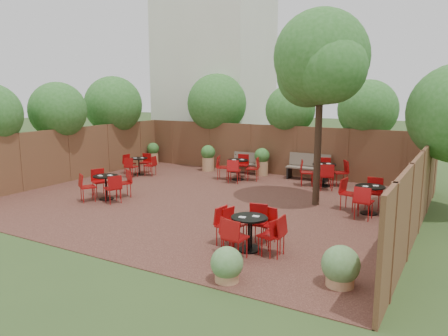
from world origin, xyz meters
The scene contains 13 objects.
ground centered at (0.00, 0.00, 0.00)m, with size 80.00×80.00×0.00m, color #354F23.
courtyard_paving centered at (0.00, 0.00, 0.01)m, with size 12.00×10.00×0.02m, color #3C2118.
fence_back centered at (0.00, 5.00, 1.00)m, with size 12.00×0.08×2.00m, color #532E1F.
fence_left centered at (-6.00, 0.00, 1.00)m, with size 0.08×10.00×2.00m, color #532E1F.
fence_right centered at (6.00, 0.00, 1.00)m, with size 0.08×10.00×2.00m, color #532E1F.
neighbour_building centered at (-4.50, 8.00, 4.00)m, with size 5.00×4.00×8.00m, color silver.
overhang_foliage centered at (-1.21, 3.09, 2.71)m, with size 15.75×10.53×2.63m.
courtyard_tree centered at (3.07, 1.23, 4.13)m, with size 2.82×2.73×5.63m.
park_bench_left centered at (-0.89, 4.62, 0.46)m, with size 1.38×0.46×0.85m.
park_bench_right centered at (1.67, 4.63, 0.53)m, with size 1.62×0.55×0.99m.
bistro_tables centered at (0.98, 0.58, 0.46)m, with size 10.71×8.52×0.93m.
planters centered at (-1.02, 3.76, 0.58)m, with size 11.83×4.09×1.09m.
low_shrubs centered at (4.84, -3.28, 0.35)m, with size 2.94×3.88×0.73m.
Camera 1 is at (6.96, -11.01, 3.42)m, focal length 34.82 mm.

